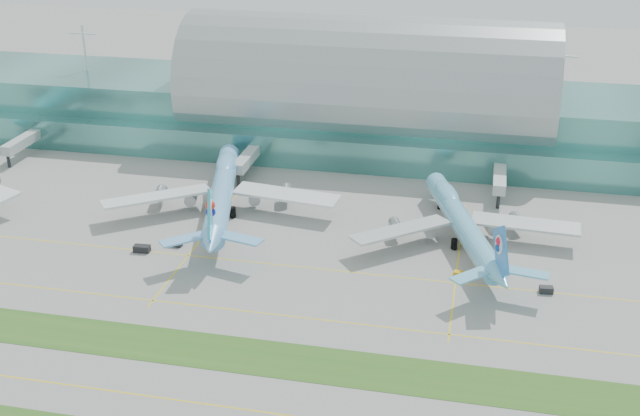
# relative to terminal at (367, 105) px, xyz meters

# --- Properties ---
(ground) EXTENTS (700.00, 700.00, 0.00)m
(ground) POSITION_rel_terminal_xyz_m (-0.01, -128.79, -14.23)
(ground) COLOR gray
(ground) RESTS_ON ground
(terminal) EXTENTS (340.00, 69.10, 36.00)m
(terminal) POSITION_rel_terminal_xyz_m (0.00, 0.00, 0.00)
(terminal) COLOR #3D7A75
(terminal) RESTS_ON ground
(grass_strip_far) EXTENTS (420.00, 12.00, 0.08)m
(grass_strip_far) POSITION_rel_terminal_xyz_m (-0.01, -126.79, -14.19)
(grass_strip_far) COLOR #2D591E
(grass_strip_far) RESTS_ON ground
(taxiline_b) EXTENTS (420.00, 0.35, 0.01)m
(taxiline_b) POSITION_rel_terminal_xyz_m (-0.01, -142.79, -14.22)
(taxiline_b) COLOR yellow
(taxiline_b) RESTS_ON ground
(taxiline_c) EXTENTS (420.00, 0.35, 0.01)m
(taxiline_c) POSITION_rel_terminal_xyz_m (-0.01, -110.79, -14.22)
(taxiline_c) COLOR yellow
(taxiline_c) RESTS_ON ground
(taxiline_d) EXTENTS (420.00, 0.35, 0.01)m
(taxiline_d) POSITION_rel_terminal_xyz_m (-0.01, -88.79, -14.22)
(taxiline_d) COLOR yellow
(taxiline_d) RESTS_ON ground
(airliner_b) EXTENTS (62.70, 72.40, 20.20)m
(airliner_b) POSITION_rel_terminal_xyz_m (-29.93, -61.51, -7.99)
(airliner_b) COLOR #6BB1EC
(airliner_b) RESTS_ON ground
(airliner_c) EXTENTS (55.97, 65.02, 18.42)m
(airliner_c) POSITION_rel_terminal_xyz_m (34.92, -66.91, -8.55)
(airliner_c) COLOR #62B6D9
(airliner_c) RESTS_ON ground
(gse_c) EXTENTS (4.13, 2.28, 1.69)m
(gse_c) POSITION_rel_terminal_xyz_m (-41.72, -89.25, -13.38)
(gse_c) COLOR black
(gse_c) RESTS_ON ground
(gse_d) EXTENTS (3.61, 1.97, 1.40)m
(gse_d) POSITION_rel_terminal_xyz_m (-34.83, -84.57, -13.53)
(gse_d) COLOR black
(gse_d) RESTS_ON ground
(gse_e) EXTENTS (3.64, 1.96, 1.41)m
(gse_e) POSITION_rel_terminal_xyz_m (36.07, -85.91, -13.52)
(gse_e) COLOR #D1950C
(gse_e) RESTS_ON ground
(gse_f) EXTENTS (3.20, 2.11, 1.51)m
(gse_f) POSITION_rel_terminal_xyz_m (55.15, -89.08, -13.47)
(gse_f) COLOR black
(gse_f) RESTS_ON ground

